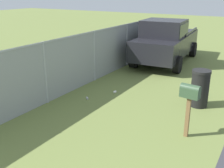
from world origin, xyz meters
TOP-DOWN VIEW (x-y plane):
  - mailbox at (6.49, -1.23)m, footprint 0.25×0.46m
  - pickup_truck at (12.97, 1.78)m, footprint 5.39×2.59m
  - trash_bin at (8.49, -1.02)m, footprint 0.56×0.56m
  - fence_section at (7.59, 3.12)m, footprint 13.16×0.07m
  - litter_cup_midfield_b at (8.09, 1.73)m, footprint 0.11×0.10m
  - litter_can_midfield_a at (7.15, 2.21)m, footprint 0.13×0.13m

SIDE VIEW (x-z plane):
  - litter_can_midfield_a at x=7.15m, z-range 0.00..0.07m
  - litter_cup_midfield_b at x=8.09m, z-range 0.00..0.08m
  - trash_bin at x=8.49m, z-range 0.00..1.14m
  - fence_section at x=7.59m, z-range 0.07..2.00m
  - mailbox at x=6.49m, z-range 0.39..1.72m
  - pickup_truck at x=12.97m, z-range 0.06..2.15m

